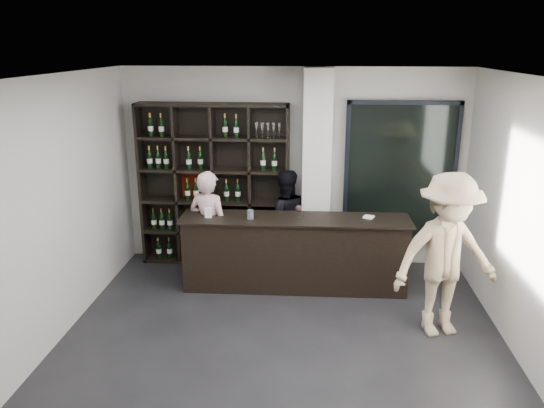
# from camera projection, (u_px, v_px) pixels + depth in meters

# --- Properties ---
(floor) EXTENTS (5.00, 5.50, 0.01)m
(floor) POSITION_uv_depth(u_px,v_px,m) (280.00, 359.00, 5.62)
(floor) COLOR black
(floor) RESTS_ON ground
(wine_shelf) EXTENTS (2.20, 0.35, 2.40)m
(wine_shelf) POSITION_uv_depth(u_px,v_px,m) (214.00, 185.00, 7.80)
(wine_shelf) COLOR black
(wine_shelf) RESTS_ON floor
(structural_column) EXTENTS (0.40, 0.40, 2.90)m
(structural_column) POSITION_uv_depth(u_px,v_px,m) (317.00, 172.00, 7.52)
(structural_column) COLOR silver
(structural_column) RESTS_ON floor
(glass_panel) EXTENTS (1.60, 0.08, 2.10)m
(glass_panel) POSITION_uv_depth(u_px,v_px,m) (400.00, 174.00, 7.65)
(glass_panel) COLOR black
(glass_panel) RESTS_ON floor
(tasting_counter) EXTENTS (3.04, 0.63, 1.00)m
(tasting_counter) POSITION_uv_depth(u_px,v_px,m) (295.00, 253.00, 7.13)
(tasting_counter) COLOR black
(tasting_counter) RESTS_ON floor
(taster_pink) EXTENTS (0.68, 0.56, 1.59)m
(taster_pink) POSITION_uv_depth(u_px,v_px,m) (209.00, 228.00, 7.24)
(taster_pink) COLOR #CDA1A6
(taster_pink) RESTS_ON floor
(taster_black) EXTENTS (0.84, 0.72, 1.49)m
(taster_black) POSITION_uv_depth(u_px,v_px,m) (284.00, 220.00, 7.70)
(taster_black) COLOR black
(taster_black) RESTS_ON floor
(customer) EXTENTS (1.37, 1.01, 1.90)m
(customer) POSITION_uv_depth(u_px,v_px,m) (446.00, 256.00, 5.87)
(customer) COLOR tan
(customer) RESTS_ON floor
(wine_glass) EXTENTS (0.10, 0.10, 0.19)m
(wine_glass) POSITION_uv_depth(u_px,v_px,m) (298.00, 211.00, 6.98)
(wine_glass) COLOR white
(wine_glass) RESTS_ON tasting_counter
(spit_cup) EXTENTS (0.10, 0.10, 0.11)m
(spit_cup) POSITION_uv_depth(u_px,v_px,m) (250.00, 214.00, 6.95)
(spit_cup) COLOR #9FACBD
(spit_cup) RESTS_ON tasting_counter
(napkin_stack) EXTENTS (0.16, 0.16, 0.02)m
(napkin_stack) POSITION_uv_depth(u_px,v_px,m) (369.00, 217.00, 7.00)
(napkin_stack) COLOR white
(napkin_stack) RESTS_ON tasting_counter
(card_stand) EXTENTS (0.09, 0.05, 0.14)m
(card_stand) POSITION_uv_depth(u_px,v_px,m) (208.00, 213.00, 6.99)
(card_stand) COLOR white
(card_stand) RESTS_ON tasting_counter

